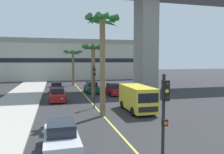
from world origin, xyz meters
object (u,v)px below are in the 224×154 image
(delivery_van, at_px, (137,98))
(palm_tree_far_median, at_px, (93,56))
(traffic_light_median_near, at_px, (164,114))
(palm_tree_near_median, at_px, (73,57))
(car_queue_front, at_px, (57,88))
(car_queue_fifth, at_px, (92,88))
(car_queue_third, at_px, (113,90))
(traffic_light_median_far, at_px, (94,81))
(car_queue_fourth, at_px, (58,95))
(palm_tree_mid_median, at_px, (102,37))
(car_queue_second, at_px, (61,138))

(delivery_van, relative_size, palm_tree_far_median, 0.77)
(traffic_light_median_near, bearing_deg, palm_tree_near_median, 90.61)
(car_queue_front, height_order, palm_tree_near_median, palm_tree_near_median)
(traffic_light_median_near, bearing_deg, car_queue_fifth, 86.81)
(car_queue_front, relative_size, car_queue_third, 1.00)
(traffic_light_median_far, bearing_deg, car_queue_fifth, 81.88)
(car_queue_front, xyz_separation_m, traffic_light_median_far, (3.46, -11.90, 1.99))
(car_queue_fourth, height_order, delivery_van, delivery_van)
(car_queue_front, relative_size, palm_tree_far_median, 0.61)
(car_queue_front, height_order, palm_tree_mid_median, palm_tree_mid_median)
(car_queue_second, xyz_separation_m, traffic_light_median_near, (3.66, -4.03, 1.99))
(palm_tree_mid_median, bearing_deg, palm_tree_far_median, 84.99)
(car_queue_fifth, xyz_separation_m, traffic_light_median_near, (-1.39, -24.88, 1.99))
(traffic_light_median_near, bearing_deg, delivery_van, 73.63)
(car_queue_fifth, xyz_separation_m, palm_tree_mid_median, (-1.40, -14.04, 5.94))
(palm_tree_mid_median, bearing_deg, palm_tree_near_median, 90.83)
(car_queue_fourth, xyz_separation_m, car_queue_fifth, (4.96, 5.90, 0.00))
(car_queue_third, height_order, palm_tree_far_median, palm_tree_far_median)
(car_queue_second, distance_m, traffic_light_median_far, 10.85)
(car_queue_second, height_order, palm_tree_far_median, palm_tree_far_median)
(traffic_light_median_far, bearing_deg, palm_tree_near_median, 90.60)
(traffic_light_median_far, bearing_deg, car_queue_front, 106.22)
(traffic_light_median_near, height_order, traffic_light_median_far, same)
(car_queue_front, bearing_deg, delivery_van, -63.65)
(car_queue_fourth, relative_size, palm_tree_far_median, 0.61)
(traffic_light_median_near, xyz_separation_m, palm_tree_far_median, (0.81, 20.32, 2.55))
(palm_tree_mid_median, height_order, palm_tree_far_median, palm_tree_mid_median)
(car_queue_second, xyz_separation_m, traffic_light_median_far, (3.51, 10.07, 1.99))
(car_queue_front, bearing_deg, car_queue_second, -90.12)
(car_queue_front, distance_m, car_queue_second, 21.97)
(car_queue_third, xyz_separation_m, delivery_van, (-0.46, -10.25, 0.57))
(delivery_van, distance_m, traffic_light_median_near, 12.32)
(car_queue_front, bearing_deg, car_queue_fourth, -89.70)
(palm_tree_near_median, bearing_deg, traffic_light_median_far, -89.40)
(car_queue_front, xyz_separation_m, palm_tree_mid_median, (3.60, -15.16, 5.94))
(car_queue_fifth, relative_size, palm_tree_mid_median, 0.49)
(car_queue_fifth, height_order, traffic_light_median_far, traffic_light_median_far)
(palm_tree_far_median, bearing_deg, car_queue_fourth, -163.04)
(car_queue_fifth, relative_size, palm_tree_far_median, 0.61)
(car_queue_front, bearing_deg, car_queue_fifth, -12.65)
(car_queue_front, height_order, car_queue_fifth, same)
(delivery_van, distance_m, palm_tree_mid_median, 6.45)
(traffic_light_median_far, relative_size, palm_tree_near_median, 0.62)
(car_queue_second, xyz_separation_m, car_queue_third, (7.57, 17.97, 0.00))
(delivery_van, bearing_deg, car_queue_front, 116.35)
(palm_tree_near_median, distance_m, palm_tree_far_median, 15.44)
(traffic_light_median_near, relative_size, palm_tree_mid_median, 0.49)
(car_queue_front, xyz_separation_m, palm_tree_far_median, (4.43, -5.69, 4.55))
(car_queue_third, distance_m, car_queue_fourth, 8.07)
(car_queue_front, distance_m, car_queue_fourth, 7.02)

